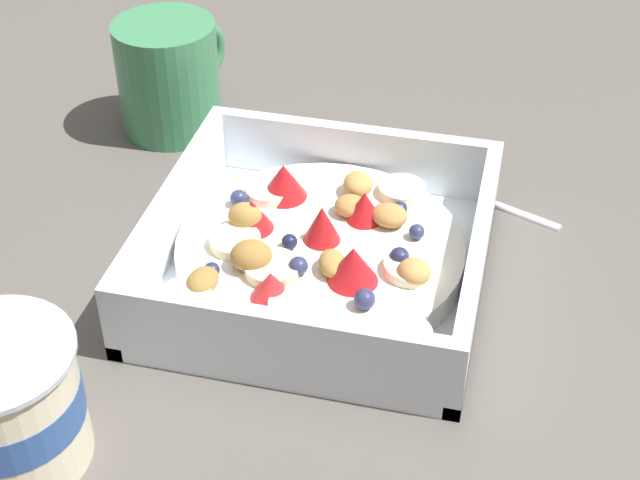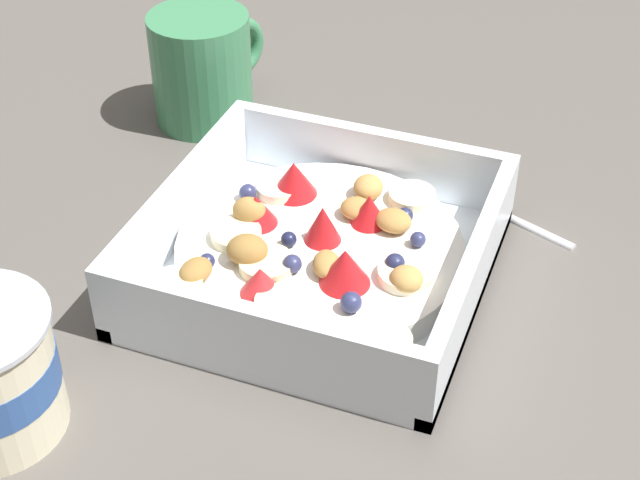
# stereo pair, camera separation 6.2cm
# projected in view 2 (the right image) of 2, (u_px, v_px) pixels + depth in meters

# --- Properties ---
(ground_plane) EXTENTS (2.40, 2.40, 0.00)m
(ground_plane) POSITION_uv_depth(u_px,v_px,m) (318.00, 263.00, 0.64)
(ground_plane) COLOR #56514C
(fruit_bowl) EXTENTS (0.21, 0.21, 0.06)m
(fruit_bowl) POSITION_uv_depth(u_px,v_px,m) (319.00, 253.00, 0.62)
(fruit_bowl) COLOR white
(fruit_bowl) RESTS_ON ground
(spoon) EXTENTS (0.08, 0.17, 0.01)m
(spoon) POSITION_uv_depth(u_px,v_px,m) (430.00, 176.00, 0.72)
(spoon) COLOR silver
(spoon) RESTS_ON ground
(coffee_mug) EXTENTS (0.11, 0.08, 0.09)m
(coffee_mug) POSITION_uv_depth(u_px,v_px,m) (203.00, 68.00, 0.77)
(coffee_mug) COLOR #3D8456
(coffee_mug) RESTS_ON ground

